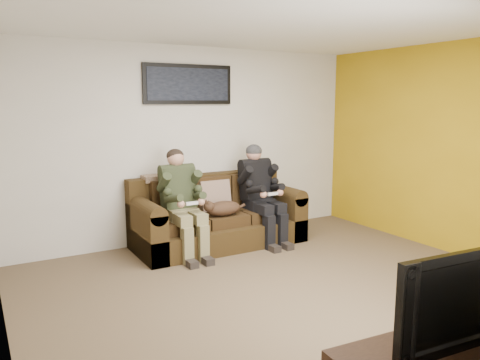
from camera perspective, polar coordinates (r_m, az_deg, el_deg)
floor at (r=4.81m, az=6.05°, el=-13.45°), size 5.00×5.00×0.00m
ceiling at (r=4.49m, az=6.66°, el=18.78°), size 5.00×5.00×0.00m
wall_back at (r=6.41m, az=-5.68°, el=4.34°), size 5.00×0.00×5.00m
wall_right at (r=6.27m, az=25.11°, el=3.38°), size 0.00×4.50×4.50m
accent_wall_right at (r=6.26m, az=25.06°, el=3.38°), size 0.00×4.50×4.50m
sofa at (r=6.25m, az=-2.90°, el=-4.69°), size 2.21×0.95×0.90m
throw_pillow at (r=6.22m, az=-3.09°, el=-1.91°), size 0.42×0.20×0.42m
throw_blanket at (r=6.12m, az=-9.72°, el=0.27°), size 0.45×0.22×0.08m
person_left at (r=5.76m, az=-7.13°, el=-1.99°), size 0.51×0.87×1.30m
person_right at (r=6.28m, az=2.47°, el=-0.93°), size 0.51×0.86×1.31m
cat at (r=5.93m, az=-2.18°, el=-3.45°), size 0.66×0.26×0.24m
framed_poster at (r=6.32m, az=-6.31°, el=11.52°), size 1.25×0.05×0.52m
television at (r=3.07m, az=24.42°, el=-12.57°), size 1.04×0.22×0.59m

